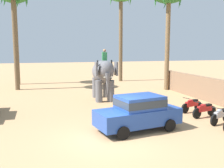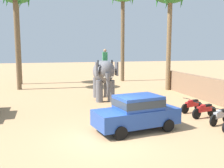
% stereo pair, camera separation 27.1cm
% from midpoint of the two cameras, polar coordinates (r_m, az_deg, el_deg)
% --- Properties ---
extents(ground_plane, '(120.00, 120.00, 0.00)m').
position_cam_midpoint_polar(ground_plane, '(11.66, -0.48, -12.03)').
color(ground_plane, tan).
extents(car_sedan_foreground, '(4.34, 2.43, 1.70)m').
position_cam_midpoint_polar(car_sedan_foreground, '(12.70, 5.20, -5.99)').
color(car_sedan_foreground, '#23479E').
rests_on(car_sedan_foreground, ground).
extents(elephant_with_mahout, '(1.84, 3.93, 3.88)m').
position_cam_midpoint_polar(elephant_with_mahout, '(19.72, -2.31, 2.17)').
color(elephant_with_mahout, slate).
rests_on(elephant_with_mahout, ground).
extents(motorcycle_mid_row, '(1.70, 0.84, 0.94)m').
position_cam_midpoint_polar(motorcycle_mid_row, '(14.90, 22.18, -6.30)').
color(motorcycle_mid_row, black).
rests_on(motorcycle_mid_row, ground).
extents(motorcycle_fourth_in_row, '(1.78, 0.64, 0.94)m').
position_cam_midpoint_polar(motorcycle_fourth_in_row, '(15.91, 19.12, -5.26)').
color(motorcycle_fourth_in_row, black).
rests_on(motorcycle_fourth_in_row, ground).
extents(motorcycle_far_in_row, '(1.74, 0.75, 0.94)m').
position_cam_midpoint_polar(motorcycle_far_in_row, '(16.98, 16.60, -4.33)').
color(motorcycle_far_in_row, black).
rests_on(motorcycle_far_in_row, ground).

